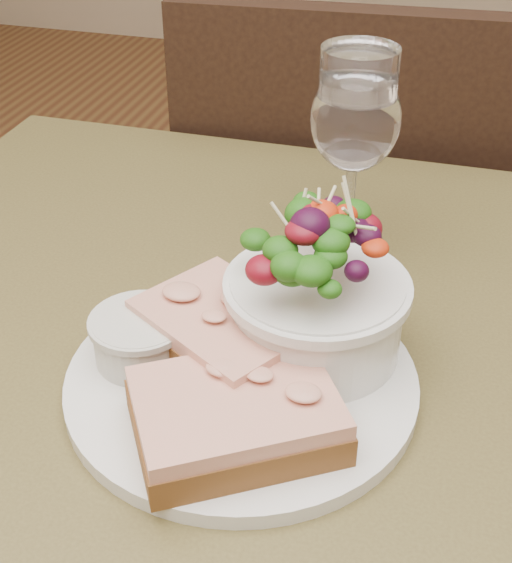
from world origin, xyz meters
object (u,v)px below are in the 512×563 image
(cafe_table, at_px, (245,467))
(wine_glass, at_px, (355,125))
(ramekin, at_px, (140,336))
(chair_far, at_px, (338,345))
(salad_bowl, at_px, (318,283))
(dinner_plate, at_px, (242,381))
(sandwich_back, at_px, (225,331))
(sandwich_front, at_px, (236,415))

(cafe_table, distance_m, wine_glass, 0.30)
(cafe_table, xyz_separation_m, ramekin, (-0.07, -0.02, 0.13))
(wine_glass, bearing_deg, chair_far, 98.27)
(cafe_table, bearing_deg, salad_bowl, 31.62)
(dinner_plate, height_order, ramekin, ramekin)
(dinner_plate, height_order, salad_bowl, salad_bowl)
(dinner_plate, xyz_separation_m, sandwich_back, (-0.02, 0.02, 0.03))
(sandwich_front, relative_size, salad_bowl, 1.27)
(sandwich_back, bearing_deg, cafe_table, 29.05)
(sandwich_back, relative_size, ramekin, 2.22)
(sandwich_back, bearing_deg, dinner_plate, -11.18)
(salad_bowl, bearing_deg, ramekin, -159.30)
(chair_far, distance_m, dinner_plate, 0.78)
(sandwich_back, distance_m, ramekin, 0.06)
(salad_bowl, bearing_deg, chair_far, 96.48)
(cafe_table, bearing_deg, sandwich_back, 177.69)
(chair_far, xyz_separation_m, ramekin, (-0.05, -0.63, 0.49))
(sandwich_back, distance_m, salad_bowl, 0.08)
(sandwich_front, bearing_deg, ramekin, 115.99)
(ramekin, bearing_deg, salad_bowl, 20.70)
(chair_far, bearing_deg, sandwich_front, 89.23)
(salad_bowl, bearing_deg, wine_glass, 91.74)
(ramekin, xyz_separation_m, salad_bowl, (0.12, 0.05, 0.04))
(cafe_table, relative_size, ramekin, 11.77)
(salad_bowl, bearing_deg, dinner_plate, -135.34)
(sandwich_back, bearing_deg, ramekin, -132.26)
(sandwich_front, xyz_separation_m, sandwich_back, (-0.03, 0.07, 0.01))
(dinner_plate, bearing_deg, sandwich_back, 137.46)
(sandwich_front, height_order, ramekin, ramekin)
(wine_glass, bearing_deg, salad_bowl, -88.26)
(sandwich_front, relative_size, sandwich_back, 1.06)
(ramekin, bearing_deg, dinner_plate, 1.42)
(chair_far, bearing_deg, ramekin, 81.39)
(dinner_plate, xyz_separation_m, salad_bowl, (0.04, 0.04, 0.07))
(chair_far, bearing_deg, dinner_plate, 88.26)
(sandwich_back, bearing_deg, wine_glass, 104.98)
(chair_far, distance_m, salad_bowl, 0.79)
(chair_far, height_order, salad_bowl, chair_far)
(ramekin, distance_m, salad_bowl, 0.13)
(sandwich_back, height_order, wine_glass, wine_glass)
(cafe_table, distance_m, sandwich_back, 0.14)
(ramekin, bearing_deg, wine_glass, 61.02)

